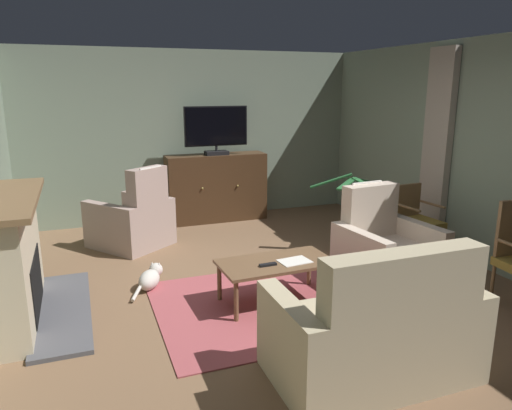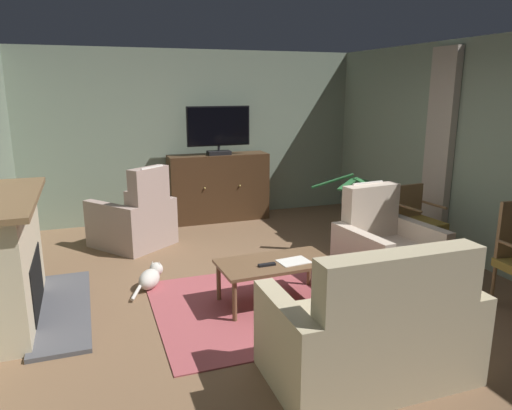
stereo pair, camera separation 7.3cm
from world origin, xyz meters
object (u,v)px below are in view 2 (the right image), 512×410
Objects in this scene: tv_cabinet at (219,189)px; potted_plant_small_fern_corner at (351,237)px; coffee_table at (275,266)px; sofa_floral at (373,334)px; armchair_by_fireplace at (386,253)px; folded_newspaper at (294,261)px; armchair_in_far_corner at (135,221)px; tv_remote at (267,265)px; fireplace at (13,261)px; cat at (150,277)px; television at (219,129)px; side_chair_tucked_against_wall at (418,219)px.

tv_cabinet reaches higher than potted_plant_small_fern_corner.
sofa_floral is at bearing -82.43° from coffee_table.
sofa_floral is 1.40× the size of armchair_by_fireplace.
potted_plant_small_fern_corner is at bearing 34.12° from folded_newspaper.
coffee_table is 1.09× the size of potted_plant_small_fern_corner.
folded_newspaper is at bearing -139.89° from potted_plant_small_fern_corner.
armchair_in_far_corner reaches higher than folded_newspaper.
tv_cabinet is 1.29× the size of armchair_in_far_corner.
armchair_by_fireplace is at bearing -71.12° from tv_cabinet.
tv_remote is 1.38m from sofa_floral.
armchair_by_fireplace is (1.05, -3.06, -0.18)m from tv_cabinet.
tv_cabinet reaches higher than tv_remote.
fireplace is at bearing 168.00° from coffee_table.
tv_cabinet is at bearing 81.90° from folded_newspaper.
sofa_floral reaches higher than cat.
tv_cabinet is 5.23× the size of folded_newspaper.
fireplace is 1.69× the size of armchair_by_fireplace.
folded_newspaper is (-0.12, -3.15, -1.02)m from television.
fireplace is 10.42× the size of tv_remote.
sofa_floral is 2.59m from cat.
television is at bearing 119.75° from potted_plant_small_fern_corner.
armchair_by_fireplace is at bearing -146.46° from side_chair_tucked_against_wall.
television is 3.35m from tv_remote.
television is (0.00, -0.05, 0.95)m from tv_cabinet.
sofa_floral reaches higher than coffee_table.
fireplace is 5.91× the size of folded_newspaper.
sofa_floral is (2.55, -1.93, -0.19)m from fireplace.
potted_plant_small_fern_corner is 1.76× the size of cat.
tv_remote is 0.16× the size of potted_plant_small_fern_corner.
tv_remote is at bearing 177.25° from folded_newspaper.
potted_plant_small_fern_corner reaches higher than coffee_table.
television is at bearing 88.76° from sofa_floral.
armchair_by_fireplace is 0.99m from side_chair_tucked_against_wall.
armchair_by_fireplace is (1.14, 1.50, -0.03)m from sofa_floral.
folded_newspaper reaches higher than cat.
folded_newspaper is at bearing -61.16° from armchair_in_far_corner.
armchair_in_far_corner is (-1.40, -0.86, -0.17)m from tv_cabinet.
television is 1.97m from armchair_in_far_corner.
armchair_in_far_corner reaches higher than sofa_floral.
fireplace is 3.81m from television.
folded_newspaper is 0.51× the size of cat.
folded_newspaper is (0.17, -0.07, 0.05)m from coffee_table.
potted_plant_small_fern_corner is (3.82, 0.52, -0.34)m from fireplace.
potted_plant_small_fern_corner is at bearing -60.88° from tv_cabinet.
tv_cabinet is 3.21m from folded_newspaper.
armchair_by_fireplace is at bearing 52.79° from sofa_floral.
cat is (-1.00, 0.88, -0.33)m from tv_remote.
coffee_table is (2.36, -0.50, -0.17)m from fireplace.
folded_newspaper is (0.29, 0.02, -0.01)m from tv_remote.
potted_plant_small_fern_corner is 2.59m from cat.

